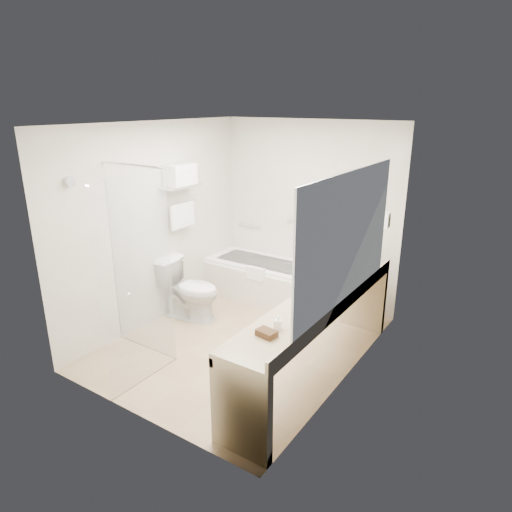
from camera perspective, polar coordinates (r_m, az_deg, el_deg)
The scene contains 25 objects.
floor at distance 5.50m, azimuth -1.76°, elevation -10.76°, with size 3.20×3.20×0.00m, color tan.
ceiling at distance 4.79m, azimuth -2.07°, elevation 16.23°, with size 2.60×3.20×0.10m, color silver.
wall_back at distance 6.33m, azimuth 6.55°, elevation 5.31°, with size 2.60×0.10×2.50m, color beige.
wall_front at distance 3.89m, azimuth -15.71°, elevation -4.04°, with size 2.60×0.10×2.50m, color beige.
wall_left at distance 5.83m, azimuth -12.40°, elevation 3.82°, with size 0.10×3.20×2.50m, color beige.
wall_right at distance 4.42m, azimuth 11.98°, elevation -0.99°, with size 0.10×3.20×2.50m, color beige.
bathtub at distance 6.56m, azimuth 0.91°, elevation -3.00°, with size 1.60×0.73×0.59m.
grab_bar_short at distance 6.84m, azimuth -0.79°, elevation 3.87°, with size 0.03×0.03×0.40m, color silver.
grab_bar_long at distance 6.32m, azimuth 5.98°, elevation 5.31°, with size 0.03×0.03×0.60m, color silver.
shower_enclosure at distance 4.82m, azimuth -14.48°, elevation -1.84°, with size 0.96×0.91×2.11m.
towel_shelf at distance 5.88m, azimuth -9.39°, elevation 9.16°, with size 0.24×0.55×0.81m.
vanity_counter at distance 4.63m, azimuth 7.58°, elevation -8.00°, with size 0.55×2.70×0.95m.
sink at distance 4.87m, azimuth 10.09°, elevation -4.38°, with size 0.40×0.52×0.14m, color white.
faucet at distance 4.78m, azimuth 11.75°, elevation -3.53°, with size 0.03×0.03×0.14m, color silver.
mirror at distance 4.19m, azimuth 11.36°, elevation 2.31°, with size 0.02×2.00×1.20m, color #A7ADB3.
hairdryer_unit at distance 5.33m, azimuth 15.91°, elevation 4.35°, with size 0.08×0.10×0.18m, color white.
toilet at distance 5.99m, azimuth -8.25°, elevation -4.18°, with size 0.45×0.80×0.79m, color white.
amenity_basket at distance 3.86m, azimuth 1.33°, elevation -9.62°, with size 0.17×0.11×0.06m, color #462F19.
soap_bottle_a at distance 3.97m, azimuth 2.76°, elevation -8.75°, with size 0.06×0.13×0.06m, color white.
soap_bottle_b at distance 4.37m, azimuth 4.98°, elevation -5.80°, with size 0.10×0.13×0.10m, color white.
water_bottle_left at distance 5.00m, azimuth 9.96°, elevation -2.34°, with size 0.06×0.06×0.19m.
water_bottle_mid at distance 5.00m, azimuth 9.73°, elevation -2.34°, with size 0.06×0.06×0.18m.
water_bottle_right at distance 5.17m, azimuth 12.24°, elevation -1.79°, with size 0.06×0.06×0.18m.
drinking_glass_near at distance 5.35m, azimuth 11.21°, elevation -1.40°, with size 0.08×0.08×0.10m, color silver.
drinking_glass_far at distance 5.17m, azimuth 11.51°, elevation -2.21°, with size 0.07×0.07×0.09m, color silver.
Camera 1 is at (2.78, -3.89, 2.72)m, focal length 32.00 mm.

